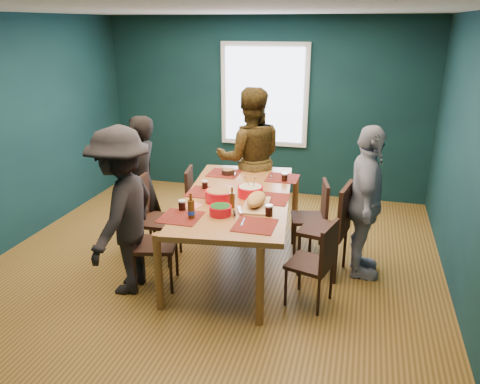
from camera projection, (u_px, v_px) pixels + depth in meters
The scene contains 26 objects.
room at pixel (222, 139), 5.17m from camera, with size 5.01×5.01×2.71m.
dining_table at pixel (237, 202), 5.04m from camera, with size 1.38×2.33×0.84m.
chair_left_far at pixel (197, 196), 5.98m from camera, with size 0.45×0.45×0.86m.
chair_left_mid at pixel (150, 212), 5.29m from camera, with size 0.45×0.45×0.97m.
chair_left_near at pixel (146, 236), 4.73m from camera, with size 0.51×0.51×0.94m.
chair_right_far at pixel (316, 212), 5.46m from camera, with size 0.47×0.47×0.87m.
chair_right_mid at pixel (333, 223), 4.92m from camera, with size 0.54×0.54×1.03m.
chair_right_near at pixel (318, 258), 4.39m from camera, with size 0.48×0.48×0.86m.
person_far_left at pixel (141, 183), 5.52m from camera, with size 0.58×0.38×1.60m, color black.
person_back at pixel (250, 159), 6.06m from camera, with size 0.89×0.70×1.84m, color black.
person_right at pixel (365, 203), 4.85m from camera, with size 0.96×0.40×1.64m, color white.
person_near_left at pixel (122, 212), 4.56m from camera, with size 1.09×0.63×1.69m, color black.
bowl_salad at pixel (219, 195), 4.84m from camera, with size 0.29×0.29×0.12m.
bowl_dumpling at pixel (250, 191), 4.97m from camera, with size 0.27×0.27×0.25m.
bowl_herbs at pixel (220, 210), 4.49m from camera, with size 0.22×0.22×0.09m.
cutting_board at pixel (256, 201), 4.70m from camera, with size 0.32×0.61×0.13m.
small_bowl at pixel (228, 172), 5.70m from camera, with size 0.16×0.16×0.07m.
beer_bottle_a at pixel (191, 209), 4.40m from camera, with size 0.07×0.07×0.25m.
beer_bottle_b at pixel (232, 200), 4.66m from camera, with size 0.06×0.06×0.22m.
cola_glass_a at pixel (182, 205), 4.60m from camera, with size 0.08×0.08×0.11m.
cola_glass_b at pixel (269, 210), 4.47m from camera, with size 0.08×0.08×0.11m.
cola_glass_c at pixel (285, 177), 5.45m from camera, with size 0.07×0.07×0.10m.
cola_glass_d at pixel (205, 184), 5.20m from camera, with size 0.07×0.07×0.09m.
napkin_a at pixel (268, 198), 4.94m from camera, with size 0.15×0.15×0.00m, color #E46460.
napkin_b at pixel (194, 206), 4.73m from camera, with size 0.14×0.14×0.00m, color #E46460.
napkin_c at pixel (257, 227), 4.24m from camera, with size 0.15×0.15×0.00m, color #E46460.
Camera 1 is at (1.51, -4.56, 2.58)m, focal length 35.00 mm.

